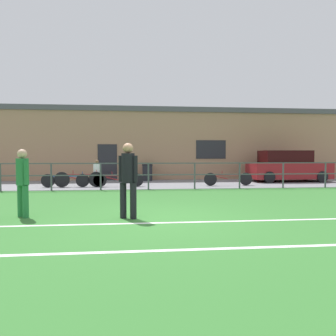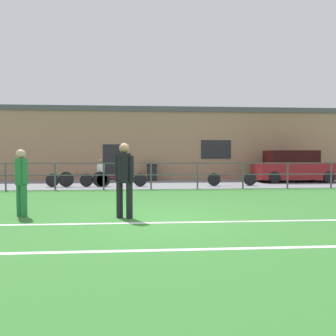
{
  "view_description": "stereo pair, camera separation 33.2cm",
  "coord_description": "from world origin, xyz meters",
  "px_view_note": "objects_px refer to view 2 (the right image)",
  "views": [
    {
      "loc": [
        -0.52,
        -7.07,
        1.47
      ],
      "look_at": [
        0.5,
        2.7,
        1.06
      ],
      "focal_mm": 32.93,
      "sensor_mm": 36.0,
      "label": 1
    },
    {
      "loc": [
        -0.19,
        -7.1,
        1.47
      ],
      "look_at": [
        0.5,
        2.7,
        1.06
      ],
      "focal_mm": 32.93,
      "sensor_mm": 36.0,
      "label": 2
    }
  ],
  "objects_px": {
    "trash_bin_0": "(152,172)",
    "bicycle_parked_2": "(69,180)",
    "spectator_child": "(101,171)",
    "bicycle_parked_0": "(122,180)",
    "player_goalkeeper": "(124,176)",
    "bicycle_parked_1": "(232,179)",
    "player_striker": "(21,178)",
    "parked_car_red": "(293,167)",
    "bicycle_parked_3": "(83,179)"
  },
  "relations": [
    {
      "from": "bicycle_parked_1",
      "to": "bicycle_parked_3",
      "type": "distance_m",
      "value": 6.95
    },
    {
      "from": "spectator_child",
      "to": "bicycle_parked_3",
      "type": "xyz_separation_m",
      "value": [
        -0.78,
        -0.21,
        -0.35
      ]
    },
    {
      "from": "player_goalkeeper",
      "to": "bicycle_parked_2",
      "type": "xyz_separation_m",
      "value": [
        -3.01,
        7.11,
        -0.66
      ]
    },
    {
      "from": "trash_bin_0",
      "to": "bicycle_parked_2",
      "type": "bearing_deg",
      "value": -139.82
    },
    {
      "from": "parked_car_red",
      "to": "bicycle_parked_3",
      "type": "distance_m",
      "value": 11.09
    },
    {
      "from": "bicycle_parked_1",
      "to": "trash_bin_0",
      "type": "bearing_deg",
      "value": 139.19
    },
    {
      "from": "spectator_child",
      "to": "bicycle_parked_3",
      "type": "height_order",
      "value": "spectator_child"
    },
    {
      "from": "player_goalkeeper",
      "to": "bicycle_parked_2",
      "type": "relative_size",
      "value": 0.82
    },
    {
      "from": "parked_car_red",
      "to": "bicycle_parked_2",
      "type": "bearing_deg",
      "value": -170.38
    },
    {
      "from": "spectator_child",
      "to": "bicycle_parked_1",
      "type": "height_order",
      "value": "spectator_child"
    },
    {
      "from": "bicycle_parked_3",
      "to": "trash_bin_0",
      "type": "distance_m",
      "value": 4.56
    },
    {
      "from": "bicycle_parked_0",
      "to": "bicycle_parked_3",
      "type": "xyz_separation_m",
      "value": [
        -1.77,
        0.0,
        0.04
      ]
    },
    {
      "from": "bicycle_parked_0",
      "to": "trash_bin_0",
      "type": "relative_size",
      "value": 2.43
    },
    {
      "from": "spectator_child",
      "to": "bicycle_parked_2",
      "type": "height_order",
      "value": "spectator_child"
    },
    {
      "from": "player_goalkeeper",
      "to": "parked_car_red",
      "type": "bearing_deg",
      "value": -107.81
    },
    {
      "from": "spectator_child",
      "to": "bicycle_parked_0",
      "type": "distance_m",
      "value": 1.08
    },
    {
      "from": "player_goalkeeper",
      "to": "bicycle_parked_1",
      "type": "bearing_deg",
      "value": -97.25
    },
    {
      "from": "parked_car_red",
      "to": "bicycle_parked_1",
      "type": "height_order",
      "value": "parked_car_red"
    },
    {
      "from": "trash_bin_0",
      "to": "bicycle_parked_1",
      "type": "bearing_deg",
      "value": -40.81
    },
    {
      "from": "bicycle_parked_0",
      "to": "bicycle_parked_3",
      "type": "height_order",
      "value": "bicycle_parked_3"
    },
    {
      "from": "parked_car_red",
      "to": "bicycle_parked_0",
      "type": "height_order",
      "value": "parked_car_red"
    },
    {
      "from": "player_striker",
      "to": "spectator_child",
      "type": "distance_m",
      "value": 6.99
    },
    {
      "from": "parked_car_red",
      "to": "bicycle_parked_1",
      "type": "relative_size",
      "value": 1.83
    },
    {
      "from": "spectator_child",
      "to": "bicycle_parked_1",
      "type": "xyz_separation_m",
      "value": [
        6.17,
        -0.21,
        -0.38
      ]
    },
    {
      "from": "spectator_child",
      "to": "trash_bin_0",
      "type": "bearing_deg",
      "value": -146.18
    },
    {
      "from": "parked_car_red",
      "to": "trash_bin_0",
      "type": "relative_size",
      "value": 4.55
    },
    {
      "from": "bicycle_parked_1",
      "to": "trash_bin_0",
      "type": "xyz_separation_m",
      "value": [
        -3.74,
        3.23,
        0.15
      ]
    },
    {
      "from": "parked_car_red",
      "to": "player_goalkeeper",
      "type": "bearing_deg",
      "value": -133.2
    },
    {
      "from": "player_goalkeeper",
      "to": "bicycle_parked_1",
      "type": "distance_m",
      "value": 8.47
    },
    {
      "from": "bicycle_parked_1",
      "to": "trash_bin_0",
      "type": "distance_m",
      "value": 4.94
    },
    {
      "from": "player_striker",
      "to": "parked_car_red",
      "type": "bearing_deg",
      "value": 82.58
    },
    {
      "from": "player_goalkeeper",
      "to": "bicycle_parked_0",
      "type": "xyz_separation_m",
      "value": [
        -0.63,
        7.11,
        -0.65
      ]
    },
    {
      "from": "bicycle_parked_0",
      "to": "bicycle_parked_1",
      "type": "distance_m",
      "value": 5.18
    },
    {
      "from": "bicycle_parked_0",
      "to": "bicycle_parked_1",
      "type": "bearing_deg",
      "value": 0.0
    },
    {
      "from": "player_goalkeeper",
      "to": "bicycle_parked_2",
      "type": "distance_m",
      "value": 7.75
    },
    {
      "from": "player_goalkeeper",
      "to": "trash_bin_0",
      "type": "distance_m",
      "value": 10.39
    },
    {
      "from": "player_goalkeeper",
      "to": "trash_bin_0",
      "type": "height_order",
      "value": "player_goalkeeper"
    },
    {
      "from": "spectator_child",
      "to": "bicycle_parked_3",
      "type": "distance_m",
      "value": 0.88
    },
    {
      "from": "player_striker",
      "to": "parked_car_red",
      "type": "xyz_separation_m",
      "value": [
        10.99,
        8.68,
        -0.09
      ]
    },
    {
      "from": "spectator_child",
      "to": "parked_car_red",
      "type": "xyz_separation_m",
      "value": [
        10.13,
        1.74,
        0.09
      ]
    },
    {
      "from": "bicycle_parked_2",
      "to": "player_striker",
      "type": "bearing_deg",
      "value": -85.51
    },
    {
      "from": "bicycle_parked_0",
      "to": "bicycle_parked_2",
      "type": "bearing_deg",
      "value": -180.0
    },
    {
      "from": "parked_car_red",
      "to": "bicycle_parked_0",
      "type": "distance_m",
      "value": 9.36
    },
    {
      "from": "spectator_child",
      "to": "parked_car_red",
      "type": "relative_size",
      "value": 0.29
    },
    {
      "from": "player_goalkeeper",
      "to": "spectator_child",
      "type": "height_order",
      "value": "player_goalkeeper"
    },
    {
      "from": "player_goalkeeper",
      "to": "spectator_child",
      "type": "distance_m",
      "value": 7.5
    },
    {
      "from": "spectator_child",
      "to": "bicycle_parked_0",
      "type": "bearing_deg",
      "value": 150.72
    },
    {
      "from": "bicycle_parked_0",
      "to": "bicycle_parked_1",
      "type": "relative_size",
      "value": 0.97
    },
    {
      "from": "trash_bin_0",
      "to": "parked_car_red",
      "type": "bearing_deg",
      "value": -9.43
    },
    {
      "from": "player_striker",
      "to": "bicycle_parked_2",
      "type": "relative_size",
      "value": 0.76
    }
  ]
}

